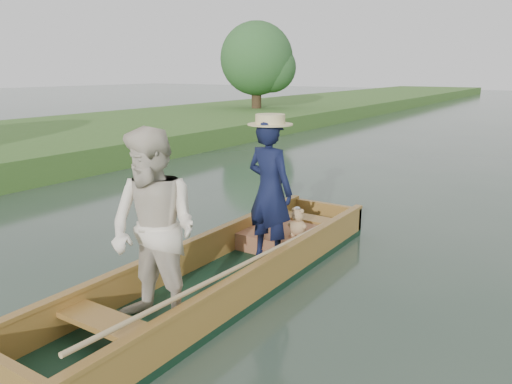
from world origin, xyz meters
The scene contains 2 objects.
ground centered at (0.00, 0.00, 0.00)m, with size 120.00×120.00×0.00m, color #283D30.
punt centered at (0.04, -0.21, 0.65)m, with size 1.12×5.00×1.86m.
Camera 1 is at (3.05, -4.02, 2.31)m, focal length 35.00 mm.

